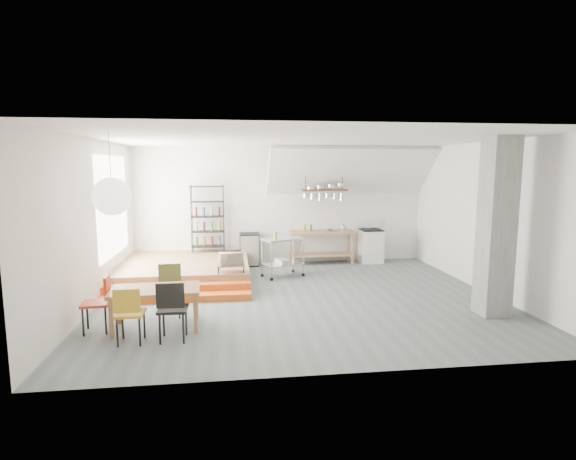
{
  "coord_description": "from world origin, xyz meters",
  "views": [
    {
      "loc": [
        -1.38,
        -8.87,
        2.66
      ],
      "look_at": [
        -0.15,
        0.8,
        1.29
      ],
      "focal_mm": 28.0,
      "sensor_mm": 36.0,
      "label": 1
    }
  ],
  "objects": [
    {
      "name": "concrete_column",
      "position": [
        3.3,
        -1.5,
        1.6
      ],
      "size": [
        0.5,
        0.5,
        3.2
      ],
      "primitive_type": "cube",
      "color": "slate",
      "rests_on": "ground"
    },
    {
      "name": "platform",
      "position": [
        -2.5,
        2.0,
        0.2
      ],
      "size": [
        3.0,
        3.0,
        0.4
      ],
      "primitive_type": "cube",
      "color": "#8F6547",
      "rests_on": "ground"
    },
    {
      "name": "window_pane",
      "position": [
        -3.98,
        1.5,
        1.8
      ],
      "size": [
        0.02,
        2.5,
        2.2
      ],
      "primitive_type": "cube",
      "color": "white",
      "rests_on": "wall_left"
    },
    {
      "name": "chair_red",
      "position": [
        -3.51,
        -1.51,
        0.55
      ],
      "size": [
        0.46,
        0.46,
        0.93
      ],
      "rotation": [
        0.0,
        0.0,
        -1.47
      ],
      "color": "red",
      "rests_on": "ground"
    },
    {
      "name": "paper_lantern",
      "position": [
        -3.24,
        -1.5,
        2.2
      ],
      "size": [
        0.6,
        0.6,
        0.6
      ],
      "primitive_type": "sphere",
      "color": "white",
      "rests_on": "ceiling"
    },
    {
      "name": "kitchen_counter",
      "position": [
        1.1,
        3.15,
        0.63
      ],
      "size": [
        1.8,
        0.6,
        0.91
      ],
      "color": "#8F6547",
      "rests_on": "ground"
    },
    {
      "name": "chair_mustard",
      "position": [
        -2.93,
        -2.14,
        0.53
      ],
      "size": [
        0.42,
        0.42,
        0.89
      ],
      "rotation": [
        0.0,
        0.0,
        3.12
      ],
      "color": "gold",
      "rests_on": "ground"
    },
    {
      "name": "dining_table",
      "position": [
        -2.64,
        -1.47,
        0.61
      ],
      "size": [
        1.47,
        0.88,
        0.68
      ],
      "rotation": [
        0.0,
        0.0,
        0.06
      ],
      "color": "brown",
      "rests_on": "ground"
    },
    {
      "name": "chair_olive",
      "position": [
        -2.5,
        -0.8,
        0.55
      ],
      "size": [
        0.45,
        0.45,
        0.92
      ],
      "rotation": [
        0.0,
        0.0,
        0.06
      ],
      "color": "brown",
      "rests_on": "ground"
    },
    {
      "name": "mini_fridge",
      "position": [
        -0.9,
        3.2,
        0.44
      ],
      "size": [
        0.51,
        0.51,
        0.87
      ],
      "primitive_type": "cube",
      "color": "black",
      "rests_on": "ground"
    },
    {
      "name": "wire_shelving",
      "position": [
        -2.0,
        3.2,
        1.33
      ],
      "size": [
        0.88,
        0.38,
        1.8
      ],
      "color": "black",
      "rests_on": "platform"
    },
    {
      "name": "step_upper",
      "position": [
        -2.5,
        0.4,
        0.13
      ],
      "size": [
        3.0,
        0.35,
        0.27
      ],
      "primitive_type": "cube",
      "color": "#D85819",
      "rests_on": "ground"
    },
    {
      "name": "floor",
      "position": [
        0.0,
        0.0,
        0.0
      ],
      "size": [
        8.0,
        8.0,
        0.0
      ],
      "primitive_type": "plane",
      "color": "slate",
      "rests_on": "ground"
    },
    {
      "name": "microwave_shelf",
      "position": [
        -1.4,
        0.75,
        0.55
      ],
      "size": [
        0.6,
        0.4,
        0.16
      ],
      "color": "#8F6547",
      "rests_on": "platform"
    },
    {
      "name": "chair_black",
      "position": [
        -2.3,
        -2.11,
        0.57
      ],
      "size": [
        0.44,
        0.44,
        0.95
      ],
      "rotation": [
        0.0,
        0.0,
        3.12
      ],
      "color": "black",
      "rests_on": "ground"
    },
    {
      "name": "ceiling",
      "position": [
        0.0,
        0.0,
        3.2
      ],
      "size": [
        8.0,
        7.0,
        0.02
      ],
      "primitive_type": "cube",
      "color": "white",
      "rests_on": "wall_back"
    },
    {
      "name": "rolling_cart",
      "position": [
        -0.15,
        1.78,
        0.62
      ],
      "size": [
        1.09,
        0.87,
        0.95
      ],
      "rotation": [
        0.0,
        0.0,
        0.42
      ],
      "color": "silver",
      "rests_on": "ground"
    },
    {
      "name": "step_lower",
      "position": [
        -2.5,
        0.05,
        0.07
      ],
      "size": [
        3.0,
        0.35,
        0.13
      ],
      "primitive_type": "cube",
      "color": "#D85819",
      "rests_on": "ground"
    },
    {
      "name": "pot_rack",
      "position": [
        1.13,
        2.92,
        1.98
      ],
      "size": [
        1.2,
        0.5,
        1.43
      ],
      "color": "#412C1A",
      "rests_on": "ceiling"
    },
    {
      "name": "stove",
      "position": [
        2.5,
        3.16,
        0.48
      ],
      "size": [
        0.6,
        0.6,
        1.18
      ],
      "color": "white",
      "rests_on": "ground"
    },
    {
      "name": "wall_left",
      "position": [
        -4.0,
        0.0,
        1.6
      ],
      "size": [
        0.04,
        7.0,
        3.2
      ],
      "primitive_type": "cube",
      "color": "silver",
      "rests_on": "ground"
    },
    {
      "name": "bowl",
      "position": [
        1.32,
        3.1,
        0.94
      ],
      "size": [
        0.24,
        0.24,
        0.05
      ],
      "primitive_type": "imported",
      "rotation": [
        0.0,
        0.0,
        -0.15
      ],
      "color": "silver",
      "rests_on": "kitchen_counter"
    },
    {
      "name": "microwave",
      "position": [
        -1.4,
        0.75,
        0.7
      ],
      "size": [
        0.54,
        0.41,
        0.27
      ],
      "primitive_type": "imported",
      "rotation": [
        0.0,
        0.0,
        0.16
      ],
      "color": "beige",
      "rests_on": "microwave_shelf"
    },
    {
      "name": "wall_right",
      "position": [
        4.0,
        0.0,
        1.6
      ],
      "size": [
        0.04,
        7.0,
        3.2
      ],
      "primitive_type": "cube",
      "color": "silver",
      "rests_on": "ground"
    },
    {
      "name": "slope_ceiling",
      "position": [
        1.8,
        2.9,
        2.55
      ],
      "size": [
        4.4,
        1.44,
        1.32
      ],
      "primitive_type": "cube",
      "rotation": [
        -0.73,
        0.0,
        0.0
      ],
      "color": "white",
      "rests_on": "wall_back"
    },
    {
      "name": "wall_back",
      "position": [
        0.0,
        3.5,
        1.6
      ],
      "size": [
        8.0,
        0.04,
        3.2
      ],
      "primitive_type": "cube",
      "color": "silver",
      "rests_on": "ground"
    }
  ]
}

